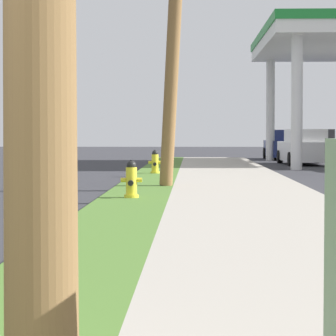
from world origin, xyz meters
name	(u,v)px	position (x,y,z in m)	size (l,w,h in m)	color
fire_hydrant_second	(131,181)	(0.66, 13.43, 0.45)	(0.42, 0.38, 0.74)	yellow
fire_hydrant_third	(155,163)	(0.67, 23.02, 0.45)	(0.42, 0.37, 0.74)	yellow
car_navy_by_near_pump	(285,146)	(6.82, 40.20, 0.72)	(2.05, 4.55, 1.57)	navy
car_white_by_far_pump	(305,148)	(6.85, 33.20, 0.72)	(2.05, 4.55, 1.57)	white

